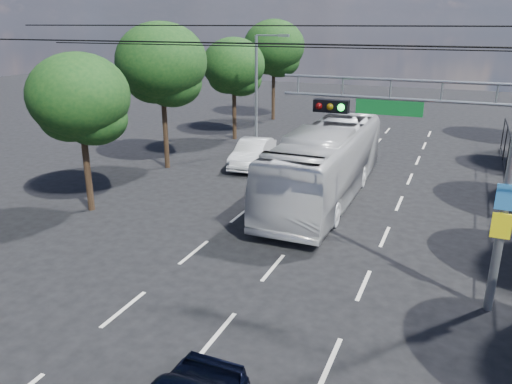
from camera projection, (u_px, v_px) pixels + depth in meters
The scene contains 10 objects.
lane_markings at pixel (322, 209), 21.74m from camera, with size 6.12×38.00×0.01m.
signal_mast at pixel (466, 123), 12.86m from camera, with size 6.43×0.39×9.50m.
streetlight_left at pixel (259, 89), 29.78m from camera, with size 2.09×0.22×7.08m.
utility_wires at pixel (286, 39), 14.90m from camera, with size 22.00×5.04×0.74m.
tree_left_b at pixel (81, 104), 20.17m from camera, with size 4.08×4.08×6.63m.
tree_left_c at pixel (162, 69), 26.24m from camera, with size 4.80×4.80×7.80m.
tree_left_d at pixel (234, 70), 33.29m from camera, with size 4.20×4.20×6.83m.
tree_left_e at pixel (274, 51), 40.08m from camera, with size 4.92×4.92×7.99m.
white_bus at pixel (326, 163), 22.49m from camera, with size 2.80×11.96×3.33m, color silver.
white_van at pixel (253, 153), 27.99m from camera, with size 1.59×4.56×1.50m, color silver.
Camera 1 is at (5.23, -5.87, 7.69)m, focal length 35.00 mm.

